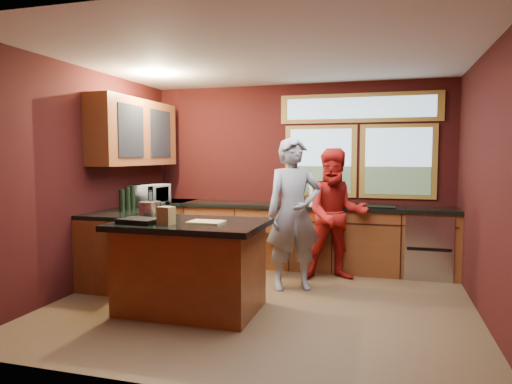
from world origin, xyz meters
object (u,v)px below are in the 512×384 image
at_px(cutting_board, 206,222).
at_px(stock_pot, 150,210).
at_px(island, 191,265).
at_px(person_grey, 294,214).
at_px(person_red, 336,214).

xyz_separation_m(cutting_board, stock_pot, (-0.75, 0.20, 0.08)).
xyz_separation_m(island, stock_pot, (-0.55, 0.15, 0.56)).
bearing_deg(island, person_grey, 50.03).
bearing_deg(island, cutting_board, -14.04).
bearing_deg(person_red, cutting_board, -138.70).
relative_size(island, stock_pot, 6.46).
bearing_deg(cutting_board, person_red, 56.18).
height_order(island, cutting_board, cutting_board).
xyz_separation_m(person_red, stock_pot, (-1.89, -1.50, 0.17)).
distance_m(person_red, cutting_board, 2.05).
distance_m(person_grey, stock_pot, 1.71).
bearing_deg(cutting_board, island, 165.96).
relative_size(person_grey, cutting_board, 5.28).
bearing_deg(person_grey, person_red, 27.89).
distance_m(person_grey, cutting_board, 1.31).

